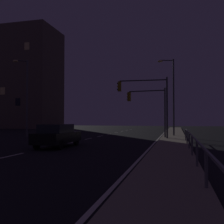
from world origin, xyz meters
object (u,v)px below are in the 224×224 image
Objects in this scene: street_lamp_median at (25,92)px; street_lamp_mid_block at (171,90)px; traffic_light_far_left at (147,103)px; traffic_light_far_right at (145,95)px; car at (57,135)px; building_distant at (20,79)px.

street_lamp_mid_block is at bearing 16.89° from street_lamp_median.
traffic_light_far_left is 3.93m from street_lamp_mid_block.
traffic_light_far_right is at bearing -90.23° from traffic_light_far_left.
street_lamp_mid_block reaches higher than traffic_light_far_right.
street_lamp_median is (-15.13, -4.59, -0.23)m from street_lamp_mid_block.
street_lamp_mid_block reaches higher than car.
building_distant is (-26.05, 34.64, 10.06)m from car.
car is 15.34m from street_lamp_mid_block.
building_distant is at bearing 126.94° from car.
traffic_light_far_right is at bearing 0.77° from street_lamp_median.
street_lamp_median is (-7.75, 8.16, 4.03)m from car.
traffic_light_far_right is 5.08m from street_lamp_mid_block.
traffic_light_far_right is (5.02, 8.34, 3.39)m from car.
car is 44.50m from building_distant.
traffic_light_far_right reaches higher than car.
car is 10.31m from traffic_light_far_right.
car is at bearing -121.06° from traffic_light_far_right.
traffic_light_far_right is 1.75m from traffic_light_far_left.
street_lamp_median reaches higher than traffic_light_far_right.
traffic_light_far_right is 41.25m from building_distant.
building_distant is (-18.30, 26.48, 6.03)m from street_lamp_median.
car is at bearing -53.06° from building_distant.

